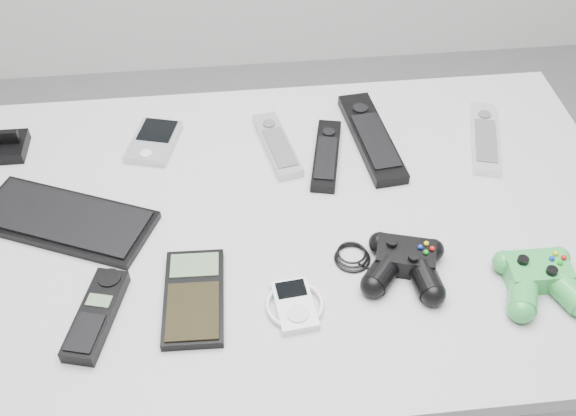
{
  "coord_description": "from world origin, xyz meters",
  "views": [
    {
      "loc": [
        -0.16,
        -0.76,
        1.63
      ],
      "look_at": [
        -0.07,
        0.05,
        0.82
      ],
      "focal_mm": 42.0,
      "sensor_mm": 36.0,
      "label": 1
    }
  ],
  "objects": [
    {
      "name": "desk",
      "position": [
        -0.07,
        0.04,
        0.73
      ],
      "size": [
        1.19,
        0.77,
        0.8
      ],
      "color": "#A8A9AB",
      "rests_on": "floor"
    },
    {
      "name": "pda_keyboard",
      "position": [
        -0.45,
        0.07,
        0.81
      ],
      "size": [
        0.32,
        0.24,
        0.02
      ],
      "primitive_type": "cube",
      "rotation": [
        0.0,
        0.0,
        -0.42
      ],
      "color": "black",
      "rests_on": "desk"
    },
    {
      "name": "dock_bracket",
      "position": [
        -0.59,
        0.27,
        0.82
      ],
      "size": [
        0.09,
        0.08,
        0.05
      ],
      "primitive_type": "cube",
      "rotation": [
        0.0,
        0.0,
        -0.0
      ],
      "color": "black",
      "rests_on": "desk"
    },
    {
      "name": "pda",
      "position": [
        -0.3,
        0.26,
        0.81
      ],
      "size": [
        0.11,
        0.14,
        0.02
      ],
      "primitive_type": "cube",
      "rotation": [
        0.0,
        0.0,
        -0.27
      ],
      "color": "#A9A9B0",
      "rests_on": "desk"
    },
    {
      "name": "remote_silver_a",
      "position": [
        -0.07,
        0.23,
        0.81
      ],
      "size": [
        0.08,
        0.19,
        0.02
      ],
      "primitive_type": "cube",
      "rotation": [
        0.0,
        0.0,
        0.19
      ],
      "color": "#A9A9B0",
      "rests_on": "desk"
    },
    {
      "name": "remote_black_a",
      "position": [
        0.02,
        0.19,
        0.81
      ],
      "size": [
        0.09,
        0.2,
        0.02
      ],
      "primitive_type": "cube",
      "rotation": [
        0.0,
        0.0,
        -0.22
      ],
      "color": "black",
      "rests_on": "desk"
    },
    {
      "name": "remote_black_b",
      "position": [
        0.11,
        0.23,
        0.81
      ],
      "size": [
        0.09,
        0.27,
        0.02
      ],
      "primitive_type": "cube",
      "rotation": [
        0.0,
        0.0,
        0.1
      ],
      "color": "black",
      "rests_on": "desk"
    },
    {
      "name": "remote_silver_b",
      "position": [
        0.33,
        0.21,
        0.81
      ],
      "size": [
        0.1,
        0.21,
        0.02
      ],
      "primitive_type": "cube",
      "rotation": [
        0.0,
        0.0,
        -0.27
      ],
      "color": "silver",
      "rests_on": "desk"
    },
    {
      "name": "cordless_handset",
      "position": [
        -0.38,
        -0.14,
        0.81
      ],
      "size": [
        0.09,
        0.17,
        0.03
      ],
      "primitive_type": "cube",
      "rotation": [
        0.0,
        0.0,
        -0.27
      ],
      "color": "black",
      "rests_on": "desk"
    },
    {
      "name": "calculator",
      "position": [
        -0.23,
        -0.12,
        0.81
      ],
      "size": [
        0.1,
        0.18,
        0.02
      ],
      "primitive_type": "cube",
      "rotation": [
        0.0,
        0.0,
        -0.04
      ],
      "color": "black",
      "rests_on": "desk"
    },
    {
      "name": "mp3_player",
      "position": [
        -0.08,
        -0.15,
        0.81
      ],
      "size": [
        0.1,
        0.1,
        0.02
      ],
      "primitive_type": "cube",
      "rotation": [
        0.0,
        0.0,
        0.1
      ],
      "color": "white",
      "rests_on": "desk"
    },
    {
      "name": "controller_black",
      "position": [
        0.1,
        -0.1,
        0.82
      ],
      "size": [
        0.25,
        0.2,
        0.04
      ],
      "primitive_type": null,
      "rotation": [
        0.0,
        0.0,
        -0.29
      ],
      "color": "black",
      "rests_on": "desk"
    },
    {
      "name": "controller_green",
      "position": [
        0.3,
        -0.15,
        0.82
      ],
      "size": [
        0.14,
        0.15,
        0.05
      ],
      "primitive_type": null,
      "rotation": [
        0.0,
        0.0,
        -0.01
      ],
      "color": "#248537",
      "rests_on": "desk"
    }
  ]
}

